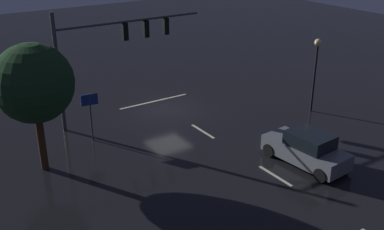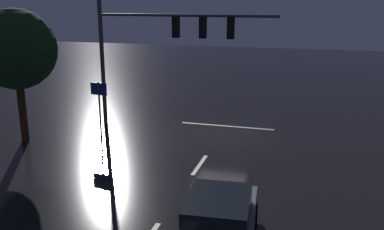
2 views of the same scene
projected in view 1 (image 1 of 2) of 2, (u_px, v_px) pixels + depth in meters
ground_plane at (167, 109)px, 29.48m from camera, size 80.00×80.00×0.00m
traffic_signal_assembly at (113, 43)px, 26.46m from camera, size 9.22×0.47×6.77m
lane_dash_far at (203, 131)px, 26.40m from camera, size 0.16×2.20×0.01m
lane_dash_mid at (275, 176)px, 21.80m from camera, size 0.16×2.20×0.01m
stop_bar at (154, 101)px, 30.80m from camera, size 5.00×0.16×0.01m
car_approaching at (306, 149)px, 22.61m from camera, size 2.20×4.48×1.70m
street_lamp_left_kerb at (316, 61)px, 27.95m from camera, size 0.44×0.44×4.65m
route_sign at (90, 107)px, 24.59m from camera, size 0.90×0.19×2.73m
tree_right_far at (33, 84)px, 20.77m from camera, size 3.69×3.69×6.23m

